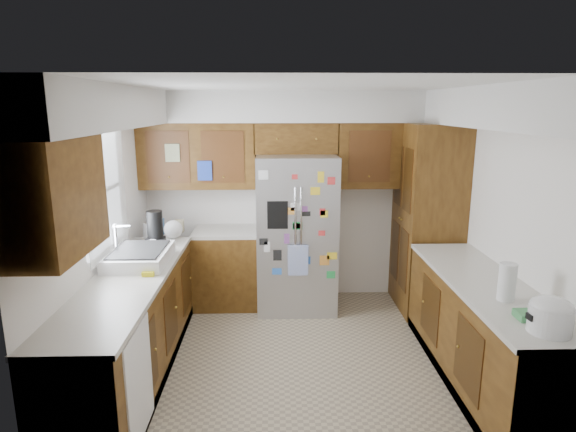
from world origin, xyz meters
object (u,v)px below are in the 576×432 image
object	(u,v)px
fridge	(296,233)
rice_cooker	(551,314)
pantry	(427,219)
paper_towel	(507,282)

from	to	relation	value
fridge	rice_cooker	world-z (taller)	fridge
pantry	rice_cooker	size ratio (longest dim) A/B	7.71
pantry	fridge	world-z (taller)	pantry
fridge	pantry	bearing A→B (deg)	-2.06
fridge	paper_towel	distance (m)	2.53
pantry	fridge	distance (m)	1.51
rice_cooker	paper_towel	size ratio (longest dim) A/B	0.98
pantry	paper_towel	world-z (taller)	pantry
fridge	rice_cooker	bearing A→B (deg)	-59.87
pantry	paper_towel	xyz separation A→B (m)	(-0.03, -2.01, -0.01)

